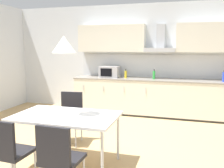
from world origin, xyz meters
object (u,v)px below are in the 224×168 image
at_px(chair_far_left, 70,112).
at_px(chair_near_right, 59,155).
at_px(chair_near_left, 7,148).
at_px(bottle_green, 154,75).
at_px(pendant_lamp, 64,44).
at_px(dining_table, 66,118).
at_px(bottle_blue, 224,77).
at_px(bottle_yellow, 126,74).
at_px(microwave, 110,72).

bearing_deg(chair_far_left, chair_near_right, -68.24).
bearing_deg(chair_far_left, chair_near_left, -89.80).
xyz_separation_m(bottle_green, pendant_lamp, (-0.85, -2.91, 0.69)).
xyz_separation_m(bottle_green, dining_table, (-0.85, -2.91, -0.31)).
bearing_deg(bottle_blue, bottle_yellow, -179.82).
bearing_deg(bottle_green, bottle_blue, -0.37).
height_order(bottle_blue, pendant_lamp, pendant_lamp).
distance_m(bottle_green, chair_far_left, 2.46).
distance_m(chair_far_left, chair_near_right, 1.73).
height_order(bottle_green, bottle_yellow, bottle_green).
relative_size(bottle_green, pendant_lamp, 0.74).
height_order(microwave, bottle_yellow, microwave).
xyz_separation_m(dining_table, chair_far_left, (-0.33, 0.80, -0.14)).
relative_size(bottle_blue, chair_near_left, 0.30).
relative_size(microwave, chair_far_left, 0.55).
distance_m(microwave, bottle_blue, 2.65).
relative_size(microwave, chair_near_left, 0.55).
height_order(bottle_yellow, bottle_blue, bottle_blue).
bearing_deg(bottle_green, bottle_yellow, -178.58).
relative_size(bottle_green, chair_near_left, 0.27).
bearing_deg(pendant_lamp, chair_near_right, -68.63).
height_order(chair_near_right, chair_near_left, same).
bearing_deg(microwave, pendant_lamp, -84.88).
relative_size(bottle_green, chair_far_left, 0.27).
distance_m(bottle_green, chair_near_left, 3.92).
relative_size(chair_near_right, pendant_lamp, 2.72).
distance_m(chair_near_right, pendant_lamp, 1.44).
xyz_separation_m(bottle_green, bottle_blue, (1.54, -0.01, 0.01)).
relative_size(dining_table, chair_far_left, 1.62).
bearing_deg(chair_near_right, pendant_lamp, 111.37).
bearing_deg(bottle_blue, microwave, 178.94).
relative_size(bottle_yellow, bottle_blue, 0.85).
height_order(chair_near_right, pendant_lamp, pendant_lamp).
bearing_deg(dining_table, bottle_blue, 50.64).
relative_size(dining_table, chair_near_left, 1.62).
height_order(bottle_yellow, chair_near_left, bottle_yellow).
xyz_separation_m(microwave, bottle_green, (1.11, -0.04, -0.04)).
distance_m(chair_far_left, pendant_lamp, 1.44).
bearing_deg(pendant_lamp, chair_far_left, 112.15).
bearing_deg(microwave, chair_near_left, -90.87).
xyz_separation_m(chair_far_left, chair_near_right, (0.64, -1.61, 0.00)).
bearing_deg(pendant_lamp, dining_table, 63.43).
distance_m(microwave, dining_table, 2.99).
distance_m(bottle_yellow, chair_near_left, 3.76).
relative_size(dining_table, chair_near_right, 1.62).
relative_size(microwave, bottle_blue, 1.83).
distance_m(dining_table, pendant_lamp, 1.00).
bearing_deg(pendant_lamp, chair_near_left, -111.80).
relative_size(chair_far_left, pendant_lamp, 2.72).
bearing_deg(chair_near_right, bottle_blue, 60.87).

